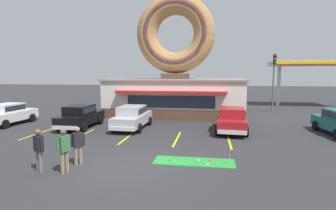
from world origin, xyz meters
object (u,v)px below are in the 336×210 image
at_px(pedestrian_hooded_kid, 64,148).
at_px(pedestrian_leather_jacket_man, 39,148).
at_px(car_white, 8,113).
at_px(pedestrian_blue_sweater_man, 78,144).
at_px(car_black, 81,115).
at_px(putting_flag_pin, 230,155).
at_px(traffic_light_pole, 274,75).
at_px(car_silver, 132,116).
at_px(trash_bin, 97,113).
at_px(golf_ball, 175,161).
at_px(car_red, 232,119).

distance_m(pedestrian_hooded_kid, pedestrian_leather_jacket_man, 1.04).
height_order(car_white, pedestrian_blue_sweater_man, pedestrian_blue_sweater_man).
distance_m(car_black, pedestrian_hooded_kid, 8.99).
height_order(putting_flag_pin, pedestrian_blue_sweater_man, pedestrian_blue_sweater_man).
bearing_deg(putting_flag_pin, pedestrian_blue_sweater_man, -171.16).
xyz_separation_m(car_white, pedestrian_blue_sweater_man, (9.52, -7.36, 0.02)).
relative_size(car_white, traffic_light_pole, 0.79).
xyz_separation_m(car_silver, trash_bin, (-4.14, 3.37, -0.37)).
height_order(pedestrian_blue_sweater_man, pedestrian_hooded_kid, pedestrian_hooded_kid).
bearing_deg(traffic_light_pole, car_silver, -139.42).
bearing_deg(pedestrian_blue_sweater_man, traffic_light_pole, 56.20).
xyz_separation_m(golf_ball, trash_bin, (-8.00, 9.95, 0.45)).
xyz_separation_m(car_silver, pedestrian_blue_sweater_man, (-0.10, -7.49, 0.02)).
bearing_deg(car_black, car_white, 179.16).
xyz_separation_m(golf_ball, pedestrian_blue_sweater_man, (-3.96, -0.91, 0.84)).
distance_m(golf_ball, pedestrian_blue_sweater_man, 4.15).
bearing_deg(golf_ball, car_black, 140.09).
xyz_separation_m(golf_ball, pedestrian_leather_jacket_man, (-5.05, -1.89, 0.89)).
distance_m(putting_flag_pin, pedestrian_blue_sweater_man, 6.40).
bearing_deg(car_white, car_black, -0.84).
bearing_deg(golf_ball, pedestrian_blue_sweater_man, -167.07).
xyz_separation_m(golf_ball, car_red, (2.92, 6.68, 0.82)).
relative_size(car_silver, pedestrian_blue_sweater_man, 2.84).
xyz_separation_m(car_silver, traffic_light_pole, (11.53, 9.87, 2.84)).
bearing_deg(golf_ball, pedestrian_leather_jacket_man, -159.50).
height_order(golf_ball, pedestrian_hooded_kid, pedestrian_hooded_kid).
xyz_separation_m(car_red, pedestrian_hooded_kid, (-6.93, -8.55, 0.10)).
bearing_deg(car_silver, car_red, 0.83).
relative_size(golf_ball, car_silver, 0.01).
height_order(car_white, car_black, same).
distance_m(golf_ball, car_white, 14.97).
xyz_separation_m(pedestrian_leather_jacket_man, traffic_light_pole, (12.72, 18.35, 2.77)).
xyz_separation_m(car_white, pedestrian_hooded_kid, (9.47, -8.32, 0.10)).
bearing_deg(golf_ball, car_silver, 120.38).
distance_m(golf_ball, trash_bin, 12.78).
bearing_deg(pedestrian_blue_sweater_man, pedestrian_hooded_kid, -93.02).
relative_size(car_white, car_black, 1.00).
distance_m(car_silver, car_white, 9.62).
height_order(car_red, pedestrian_hooded_kid, pedestrian_hooded_kid).
bearing_deg(car_black, car_red, 1.72).
height_order(car_silver, trash_bin, car_silver).
xyz_separation_m(putting_flag_pin, trash_bin, (-10.35, 9.88, 0.06)).
bearing_deg(trash_bin, car_black, -83.77).
bearing_deg(pedestrian_leather_jacket_man, pedestrian_hooded_kid, 1.16).
bearing_deg(car_white, putting_flag_pin, -21.96).
distance_m(car_red, trash_bin, 11.41).
height_order(car_silver, traffic_light_pole, traffic_light_pole).
relative_size(car_silver, car_black, 1.00).
xyz_separation_m(golf_ball, pedestrian_hooded_kid, (-4.01, -1.87, 0.92)).
xyz_separation_m(putting_flag_pin, car_silver, (-6.21, 6.51, 0.43)).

